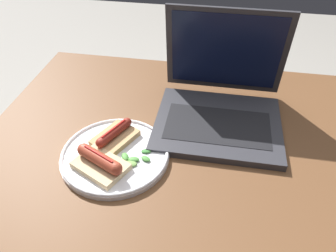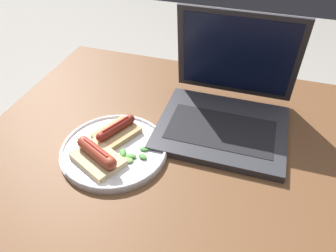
# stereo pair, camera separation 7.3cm
# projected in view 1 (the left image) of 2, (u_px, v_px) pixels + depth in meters

# --- Properties ---
(desk) EXTENTS (1.01, 0.78, 0.76)m
(desk) POSITION_uv_depth(u_px,v_px,m) (189.00, 173.00, 0.82)
(desk) COLOR brown
(desk) RESTS_ON ground_plane
(laptop) EXTENTS (0.31, 0.29, 0.26)m
(laptop) POSITION_uv_depth(u_px,v_px,m) (220.00, 103.00, 0.82)
(laptop) COLOR #2D2D33
(laptop) RESTS_ON desk
(plate) EXTENTS (0.24, 0.24, 0.02)m
(plate) POSITION_uv_depth(u_px,v_px,m) (115.00, 154.00, 0.73)
(plate) COLOR silver
(plate) RESTS_ON desk
(sausage_toast_left) EXTENTS (0.13, 0.12, 0.04)m
(sausage_toast_left) POSITION_uv_depth(u_px,v_px,m) (100.00, 162.00, 0.69)
(sausage_toast_left) COLOR #D6B784
(sausage_toast_left) RESTS_ON plate
(sausage_toast_middle) EXTENTS (0.11, 0.12, 0.04)m
(sausage_toast_middle) POSITION_uv_depth(u_px,v_px,m) (115.00, 136.00, 0.76)
(sausage_toast_middle) COLOR tan
(sausage_toast_middle) RESTS_ON plate
(salad_pile) EXTENTS (0.07, 0.06, 0.01)m
(salad_pile) POSITION_uv_depth(u_px,v_px,m) (134.00, 159.00, 0.72)
(salad_pile) COLOR #4C8E3D
(salad_pile) RESTS_ON plate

